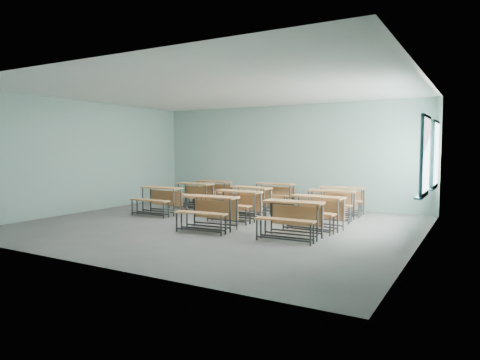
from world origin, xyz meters
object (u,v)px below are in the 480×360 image
Objects in this scene: desk_unit_r0c2 at (292,214)px; desk_unit_r0c1 at (209,208)px; desk_unit_r2c2 at (330,200)px; desk_unit_r1c0 at (159,196)px; desk_unit_r3c0 at (211,189)px; desk_unit_r1c2 at (315,207)px; desk_unit_r1c1 at (236,201)px; desk_unit_r3c1 at (274,191)px; desk_unit_r3c2 at (341,196)px; desk_unit_r2c1 at (248,196)px; desk_unit_r2c0 at (193,191)px.

desk_unit_r0c1 is at bearing 179.88° from desk_unit_r0c2.
desk_unit_r0c1 is at bearing -130.76° from desk_unit_r2c2.
desk_unit_r1c0 is 2.61m from desk_unit_r3c0.
desk_unit_r1c2 is at bearing -26.28° from desk_unit_r3c0.
desk_unit_r1c1 is 1.00× the size of desk_unit_r3c1.
desk_unit_r1c2 is at bearing -91.41° from desk_unit_r3c2.
desk_unit_r1c1 is at bearing -69.67° from desk_unit_r2c1.
desk_unit_r2c2 is 1.01m from desk_unit_r3c2.
desk_unit_r1c0 is 1.00× the size of desk_unit_r1c1.
desk_unit_r0c2 is at bearing -13.60° from desk_unit_r1c0.
desk_unit_r2c1 is at bearing -94.38° from desk_unit_r3c1.
desk_unit_r1c1 is 2.41m from desk_unit_r2c2.
desk_unit_r1c1 is 3.37m from desk_unit_r3c0.
desk_unit_r3c1 is (-0.27, 3.95, 0.00)m from desk_unit_r0c1.
desk_unit_r0c2 is 1.02× the size of desk_unit_r1c0.
desk_unit_r2c2 is 1.02× the size of desk_unit_r3c0.
desk_unit_r1c1 and desk_unit_r2c1 have the same top height.
desk_unit_r3c2 is at bearing 49.54° from desk_unit_r1c1.
desk_unit_r1c0 is at bearing -154.78° from desk_unit_r3c2.
desk_unit_r1c2 is 2.73m from desk_unit_r2c1.
desk_unit_r2c2 is at bearing 88.14° from desk_unit_r0c2.
desk_unit_r3c2 is at bearing 16.66° from desk_unit_r2c0.
desk_unit_r1c0 is 2.48m from desk_unit_r2c1.
desk_unit_r2c2 is 4.53m from desk_unit_r3c0.
desk_unit_r1c2 and desk_unit_r3c0 have the same top height.
desk_unit_r2c0 is 4.49m from desk_unit_r3c2.
desk_unit_r3c0 is (0.00, 2.61, 0.00)m from desk_unit_r1c0.
desk_unit_r1c1 and desk_unit_r3c2 have the same top height.
desk_unit_r3c1 is at bearing 32.91° from desk_unit_r2c0.
desk_unit_r1c2 is (2.05, 1.23, 0.00)m from desk_unit_r0c1.
desk_unit_r1c0 is (-2.47, 1.19, 0.00)m from desk_unit_r0c1.
desk_unit_r2c2 is 2.54m from desk_unit_r3c1.
desk_unit_r3c2 is at bearing 30.18° from desk_unit_r1c0.
desk_unit_r2c0 and desk_unit_r2c2 have the same top height.
desk_unit_r1c2 is 3.58m from desk_unit_r3c1.
desk_unit_r2c2 is at bearing 3.61° from desk_unit_r2c0.
desk_unit_r1c0 is 4.64m from desk_unit_r2c2.
desk_unit_r1c0 is 0.95× the size of desk_unit_r2c0.
desk_unit_r3c0 and desk_unit_r3c1 have the same top height.
desk_unit_r1c2 is at bearing 82.70° from desk_unit_r0c2.
desk_unit_r3c0 is (-2.36, 2.41, 0.00)m from desk_unit_r1c1.
desk_unit_r0c1 is 0.99× the size of desk_unit_r2c2.
desk_unit_r0c2 and desk_unit_r1c1 have the same top height.
desk_unit_r0c1 and desk_unit_r0c2 have the same top height.
desk_unit_r3c2 is at bearing 88.07° from desk_unit_r0c2.
desk_unit_r1c2 and desk_unit_r3c2 have the same top height.
desk_unit_r0c2 is at bearing -31.47° from desk_unit_r1c1.
desk_unit_r2c2 is (1.92, 2.68, 0.00)m from desk_unit_r0c1.
desk_unit_r2c1 is (-2.32, 2.41, 0.00)m from desk_unit_r0c2.
desk_unit_r0c1 is 2.52m from desk_unit_r2c1.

